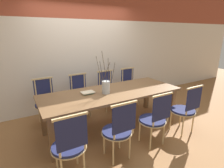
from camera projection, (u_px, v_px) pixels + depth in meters
ground_plane at (112, 127)px, 3.56m from camera, size 16.00×16.00×0.00m
wall_rear at (84, 43)px, 4.26m from camera, size 12.00×0.06×3.20m
dining_table at (112, 96)px, 3.37m from camera, size 2.68×1.02×0.76m
chair_near_leftend at (70, 144)px, 2.19m from camera, size 0.46×0.46×0.96m
chair_near_left at (119, 129)px, 2.54m from camera, size 0.46×0.46×0.96m
chair_near_center at (155, 118)px, 2.87m from camera, size 0.46×0.46×0.96m
chair_near_right at (186, 108)px, 3.24m from camera, size 0.46×0.46×0.96m
chair_far_leftend at (46, 100)px, 3.59m from camera, size 0.46×0.46×0.96m
chair_far_left at (81, 94)px, 3.95m from camera, size 0.46×0.46×0.96m
chair_far_center at (108, 90)px, 4.29m from camera, size 0.46×0.46×0.96m
chair_far_right at (130, 86)px, 4.61m from camera, size 0.46×0.46×0.96m
vase_centerpiece at (106, 87)px, 3.21m from camera, size 0.33×0.33×0.78m
book_stack at (88, 93)px, 3.23m from camera, size 0.24×0.18×0.03m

